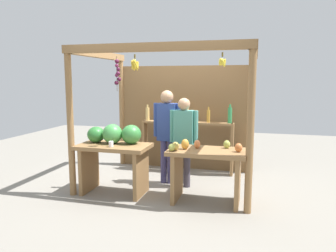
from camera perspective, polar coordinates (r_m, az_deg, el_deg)
ground_plane at (r=5.82m, az=0.52°, el=-9.95°), size 12.00×12.00×0.00m
market_stall at (r=5.97m, az=1.58°, el=3.91°), size 2.81×2.09×2.32m
fruit_counter_left at (r=5.24m, az=-9.40°, el=-3.80°), size 1.13×0.66×1.11m
fruit_counter_right at (r=4.81m, az=6.75°, el=-6.75°), size 1.13×0.64×0.95m
bottle_shelf_unit at (r=6.31m, az=3.36°, el=-1.17°), size 1.80×0.22×1.36m
vendor_man at (r=5.59m, az=-0.18°, el=-0.36°), size 0.48×0.22×1.63m
vendor_woman at (r=5.41m, az=2.80°, el=-1.54°), size 0.48×0.20×1.51m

